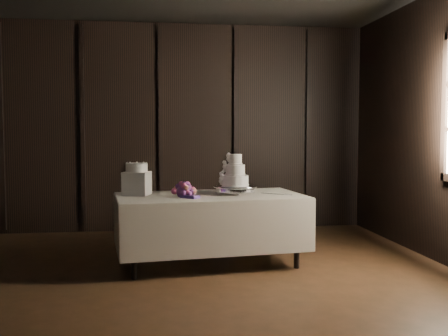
# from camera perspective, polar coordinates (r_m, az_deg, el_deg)

# --- Properties ---
(room) EXTENTS (6.08, 7.08, 3.08)m
(room) POSITION_cam_1_polar(r_m,az_deg,el_deg) (4.16, -6.26, 4.76)
(room) COLOR black
(room) RESTS_ON ground
(display_table) EXTENTS (2.10, 1.26, 0.76)m
(display_table) POSITION_cam_1_polar(r_m,az_deg,el_deg) (5.70, -1.50, -6.38)
(display_table) COLOR beige
(display_table) RESTS_ON ground
(cake_stand) EXTENTS (0.58, 0.58, 0.09)m
(cake_stand) POSITION_cam_1_polar(r_m,az_deg,el_deg) (5.73, 1.23, -2.39)
(cake_stand) COLOR silver
(cake_stand) RESTS_ON display_table
(wedding_cake) EXTENTS (0.32, 0.29, 0.35)m
(wedding_cake) POSITION_cam_1_polar(r_m,az_deg,el_deg) (5.70, 1.00, -0.59)
(wedding_cake) COLOR white
(wedding_cake) RESTS_ON cake_stand
(bouquet) EXTENTS (0.50, 0.50, 0.19)m
(bouquet) POSITION_cam_1_polar(r_m,az_deg,el_deg) (5.50, -4.33, -2.45)
(bouquet) COLOR #D14981
(bouquet) RESTS_ON display_table
(box_pedestal) EXTENTS (0.32, 0.32, 0.25)m
(box_pedestal) POSITION_cam_1_polar(r_m,az_deg,el_deg) (5.71, -9.47, -1.66)
(box_pedestal) COLOR white
(box_pedestal) RESTS_ON display_table
(small_cake) EXTENTS (0.27, 0.27, 0.09)m
(small_cake) POSITION_cam_1_polar(r_m,az_deg,el_deg) (5.70, -9.49, 0.06)
(small_cake) COLOR white
(small_cake) RESTS_ON box_pedestal
(cake_knife) EXTENTS (0.30, 0.25, 0.01)m
(cake_knife) POSITION_cam_1_polar(r_m,az_deg,el_deg) (5.71, 5.32, -2.83)
(cake_knife) COLOR silver
(cake_knife) RESTS_ON display_table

